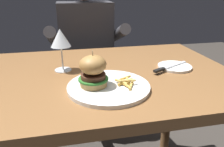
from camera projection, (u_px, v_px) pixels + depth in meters
dining_table at (102, 95)px, 0.95m from camera, size 1.12×0.76×0.74m
main_plate at (108, 87)px, 0.77m from camera, size 0.29×0.29×0.01m
burger_sandwich at (93, 71)px, 0.74m from camera, size 0.10×0.10×0.13m
fries_pile at (126, 82)px, 0.77m from camera, size 0.07×0.10×0.02m
wine_glass at (60, 39)px, 0.89m from camera, size 0.08×0.08×0.18m
bread_plate at (175, 67)px, 0.97m from camera, size 0.15×0.15×0.01m
table_knife at (168, 67)px, 0.93m from camera, size 0.20×0.11×0.01m
diner_person at (87, 62)px, 1.58m from camera, size 0.51×0.36×1.18m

